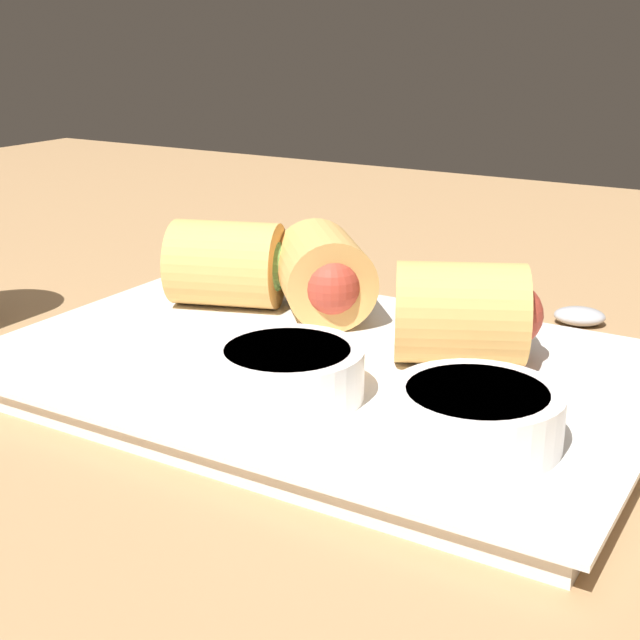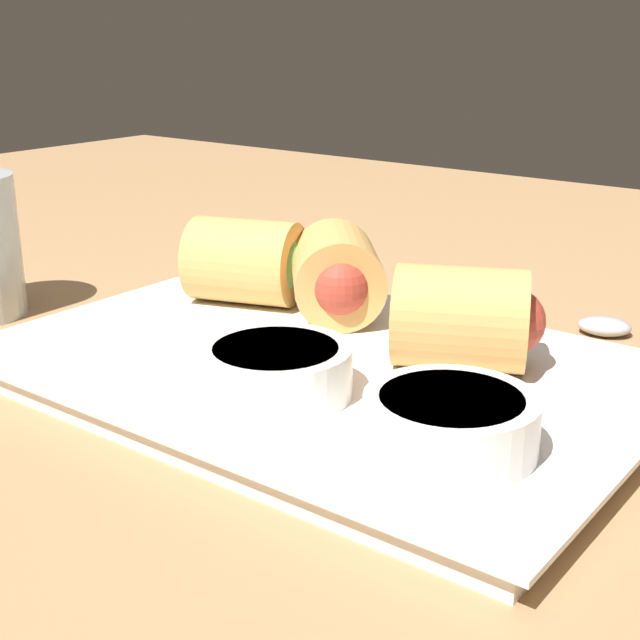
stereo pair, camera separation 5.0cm
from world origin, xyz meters
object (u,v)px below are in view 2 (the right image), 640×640
at_px(serving_plate, 320,371).
at_px(dipping_bowl_far, 450,421).
at_px(dipping_bowl_near, 281,370).
at_px(spoon, 556,322).

bearing_deg(serving_plate, dipping_bowl_far, 154.25).
bearing_deg(dipping_bowl_near, spoon, -102.94).
xyz_separation_m(dipping_bowl_near, spoon, (-0.05, -0.21, -0.02)).
bearing_deg(dipping_bowl_near, serving_plate, -72.78).
xyz_separation_m(serving_plate, spoon, (-0.06, -0.16, -0.00)).
distance_m(serving_plate, dipping_bowl_near, 0.06).
bearing_deg(dipping_bowl_far, serving_plate, -25.75).
height_order(serving_plate, dipping_bowl_far, dipping_bowl_far).
distance_m(dipping_bowl_far, spoon, 0.22).
bearing_deg(spoon, dipping_bowl_far, 101.43).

